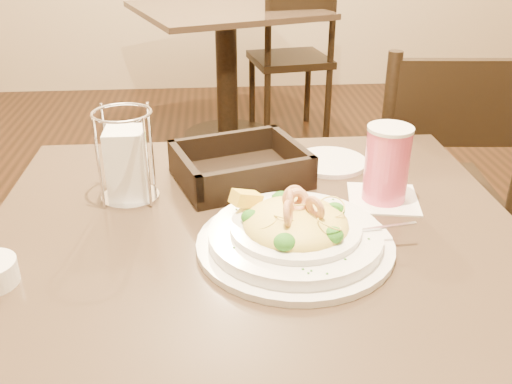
{
  "coord_description": "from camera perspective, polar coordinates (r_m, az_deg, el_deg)",
  "views": [
    {
      "loc": [
        -0.06,
        -0.78,
        1.24
      ],
      "look_at": [
        0.0,
        0.02,
        0.84
      ],
      "focal_mm": 40.0,
      "sensor_mm": 36.0,
      "label": 1
    }
  ],
  "objects": [
    {
      "name": "main_table",
      "position": [
        1.06,
        0.09,
        -16.1
      ],
      "size": [
        0.9,
        0.9,
        0.76
      ],
      "color": "black",
      "rests_on": "ground"
    },
    {
      "name": "background_table",
      "position": [
        3.27,
        -2.99,
        13.85
      ],
      "size": [
        1.15,
        1.15,
        0.76
      ],
      "rotation": [
        0.0,
        0.0,
        0.35
      ],
      "color": "black",
      "rests_on": "ground"
    },
    {
      "name": "dining_chair_near",
      "position": [
        1.74,
        17.18,
        0.24
      ],
      "size": [
        0.45,
        0.45,
        0.93
      ],
      "rotation": [
        0.0,
        0.0,
        3.06
      ],
      "color": "black",
      "rests_on": "ground"
    },
    {
      "name": "dining_chair_far",
      "position": [
        3.32,
        3.67,
        13.69
      ],
      "size": [
        0.48,
        0.48,
        0.93
      ],
      "rotation": [
        0.0,
        0.0,
        3.31
      ],
      "color": "black",
      "rests_on": "ground"
    },
    {
      "name": "pasta_bowl",
      "position": [
        0.89,
        3.94,
        -3.97
      ],
      "size": [
        0.35,
        0.31,
        0.1
      ],
      "rotation": [
        0.0,
        0.0,
        -0.09
      ],
      "color": "white",
      "rests_on": "main_table"
    },
    {
      "name": "drink_glass",
      "position": [
        1.04,
        12.94,
        2.68
      ],
      "size": [
        0.14,
        0.14,
        0.14
      ],
      "rotation": [
        0.0,
        0.0,
        -0.17
      ],
      "color": "white",
      "rests_on": "main_table"
    },
    {
      "name": "bread_basket",
      "position": [
        1.11,
        -1.58,
        2.31
      ],
      "size": [
        0.29,
        0.26,
        0.07
      ],
      "rotation": [
        0.0,
        0.0,
        0.31
      ],
      "color": "black",
      "rests_on": "main_table"
    },
    {
      "name": "napkin_caddy",
      "position": [
        1.05,
        -12.79,
        2.96
      ],
      "size": [
        0.11,
        0.11,
        0.17
      ],
      "rotation": [
        0.0,
        0.0,
        -0.01
      ],
      "color": "silver",
      "rests_on": "main_table"
    },
    {
      "name": "side_plate",
      "position": [
        1.2,
        7.41,
        3.0
      ],
      "size": [
        0.18,
        0.18,
        0.01
      ],
      "primitive_type": "cylinder",
      "rotation": [
        0.0,
        0.0,
        0.22
      ],
      "color": "white",
      "rests_on": "main_table"
    }
  ]
}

